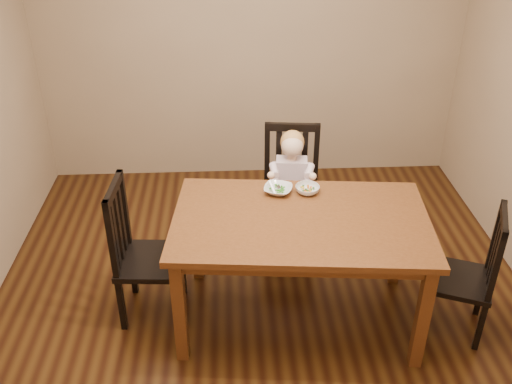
{
  "coord_description": "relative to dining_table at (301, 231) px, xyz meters",
  "views": [
    {
      "loc": [
        -0.22,
        -3.25,
        2.84
      ],
      "look_at": [
        -0.04,
        0.25,
        0.77
      ],
      "focal_mm": 40.0,
      "sensor_mm": 36.0,
      "label": 1
    }
  ],
  "objects": [
    {
      "name": "room",
      "position": [
        -0.23,
        0.2,
        0.62
      ],
      "size": [
        4.01,
        4.01,
        2.71
      ],
      "color": "#40260D",
      "rests_on": "ground"
    },
    {
      "name": "dining_table",
      "position": [
        0.0,
        0.0,
        0.0
      ],
      "size": [
        1.74,
        1.14,
        0.83
      ],
      "rotation": [
        0.0,
        0.0,
        -0.09
      ],
      "color": "#4D2A12",
      "rests_on": "room"
    },
    {
      "name": "chair_child",
      "position": [
        0.03,
        0.87,
        -0.23
      ],
      "size": [
        0.5,
        0.48,
        1.05
      ],
      "rotation": [
        0.0,
        0.0,
        3.04
      ],
      "color": "black",
      "rests_on": "room"
    },
    {
      "name": "chair_left",
      "position": [
        -1.07,
        0.12,
        -0.24
      ],
      "size": [
        0.46,
        0.47,
        1.04
      ],
      "rotation": [
        0.0,
        0.0,
        -1.63
      ],
      "color": "black",
      "rests_on": "room"
    },
    {
      "name": "chair_right",
      "position": [
        1.11,
        -0.17,
        -0.28
      ],
      "size": [
        0.52,
        0.53,
        0.95
      ],
      "rotation": [
        0.0,
        0.0,
        1.18
      ],
      "color": "black",
      "rests_on": "room"
    },
    {
      "name": "toddler",
      "position": [
        0.03,
        0.82,
        -0.09
      ],
      "size": [
        0.36,
        0.43,
        0.55
      ],
      "primitive_type": null,
      "rotation": [
        0.0,
        0.0,
        3.04
      ],
      "color": "silver",
      "rests_on": "chair_child"
    },
    {
      "name": "bowl_peas",
      "position": [
        -0.12,
        0.34,
        0.12
      ],
      "size": [
        0.24,
        0.24,
        0.05
      ],
      "primitive_type": "imported",
      "rotation": [
        0.0,
        0.0,
        -0.31
      ],
      "color": "silver",
      "rests_on": "dining_table"
    },
    {
      "name": "bowl_veg",
      "position": [
        0.08,
        0.32,
        0.12
      ],
      "size": [
        0.21,
        0.21,
        0.05
      ],
      "primitive_type": "imported",
      "rotation": [
        0.0,
        0.0,
        0.36
      ],
      "color": "silver",
      "rests_on": "dining_table"
    },
    {
      "name": "fork",
      "position": [
        -0.16,
        0.32,
        0.14
      ],
      "size": [
        0.05,
        0.12,
        0.05
      ],
      "rotation": [
        0.0,
        0.0,
        0.29
      ],
      "color": "silver",
      "rests_on": "bowl_peas"
    }
  ]
}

